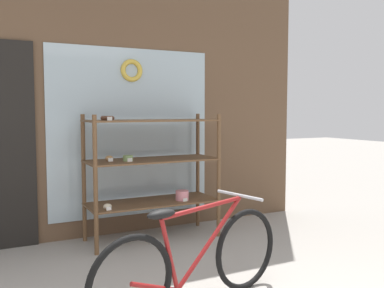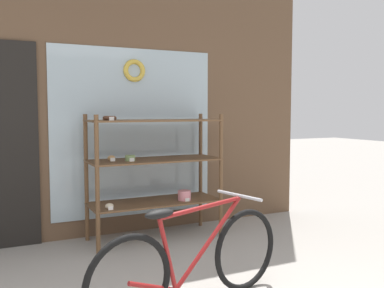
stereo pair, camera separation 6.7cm
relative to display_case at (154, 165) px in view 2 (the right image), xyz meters
name	(u,v)px [view 2 (the right image)]	position (x,y,z in m)	size (l,w,h in m)	color
storefront_facade	(112,76)	(-0.34, 0.41, 0.97)	(4.88, 0.13, 3.67)	brown
display_case	(154,165)	(0.00, 0.00, 0.00)	(1.42, 0.54, 1.36)	brown
bicycle	(193,261)	(-0.35, -1.68, -0.47)	(1.65, 0.54, 0.77)	black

